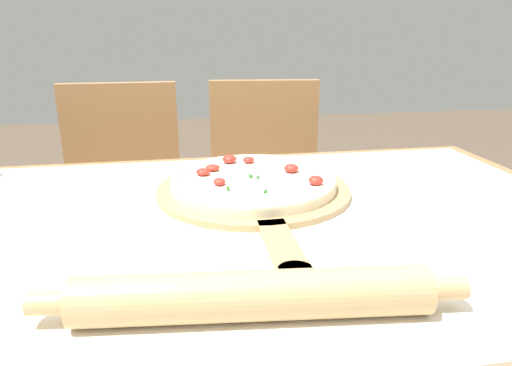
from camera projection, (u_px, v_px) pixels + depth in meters
dining_table at (234, 278)px, 0.81m from camera, size 1.38×0.87×0.74m
towel_cloth at (233, 222)px, 0.78m from camera, size 1.30×0.79×0.00m
pizza_peel at (255, 193)px, 0.89m from camera, size 0.38×0.55×0.01m
pizza at (253, 181)px, 0.90m from camera, size 0.33×0.33×0.04m
rolling_pin at (253, 296)px, 0.51m from camera, size 0.49×0.10×0.06m
chair_left at (124, 200)px, 1.52m from camera, size 0.40×0.40×0.89m
chair_right at (266, 192)px, 1.60m from camera, size 0.44×0.44×0.89m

